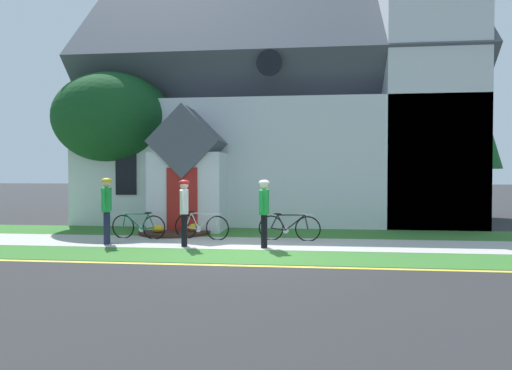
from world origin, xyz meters
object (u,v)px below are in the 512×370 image
roadside_conifer (463,103)px  yard_deciduous_tree (114,119)px  bicycle_silver (201,226)px  church_sign (178,192)px  cyclist_in_white_jersey (107,205)px  cyclist_in_green_jersey (264,208)px  cyclist_in_orange_jersey (184,207)px  bicycle_white (289,227)px  bicycle_black (139,226)px

roadside_conifer → yard_deciduous_tree: (-13.88, -4.12, -0.99)m
bicycle_silver → church_sign: bearing=128.1°
church_sign → cyclist_in_white_jersey: (-1.22, -2.60, -0.25)m
cyclist_in_green_jersey → cyclist_in_orange_jersey: (-2.09, -0.01, -0.00)m
yard_deciduous_tree → bicycle_white: bearing=-27.3°
cyclist_in_white_jersey → bicycle_white: bearing=13.9°
cyclist_in_green_jersey → roadside_conifer: roadside_conifer is taller
cyclist_in_orange_jersey → yard_deciduous_tree: (-4.03, 4.85, 2.92)m
church_sign → bicycle_black: bearing=-116.4°
cyclist_in_green_jersey → yard_deciduous_tree: (-6.12, 4.84, 2.92)m
church_sign → yard_deciduous_tree: 4.54m
bicycle_silver → roadside_conifer: 13.16m
bicycle_black → roadside_conifer: roadside_conifer is taller
church_sign → bicycle_black: (-0.75, -1.50, -0.95)m
bicycle_silver → cyclist_in_green_jersey: size_ratio=0.97×
cyclist_in_green_jersey → cyclist_in_orange_jersey: size_ratio=1.00×
bicycle_black → cyclist_in_orange_jersey: bearing=-36.5°
church_sign → bicycle_white: bearing=-20.8°
church_sign → yard_deciduous_tree: size_ratio=0.35×
bicycle_white → cyclist_in_green_jersey: (-0.58, -1.38, 0.66)m
roadside_conifer → bicycle_black: bearing=-146.4°
bicycle_silver → bicycle_white: bearing=0.4°
church_sign → bicycle_white: 4.02m
roadside_conifer → yard_deciduous_tree: 14.51m
bicycle_black → cyclist_in_orange_jersey: (1.72, -1.28, 0.67)m
cyclist_in_green_jersey → church_sign: bearing=137.9°
church_sign → bicycle_white: size_ratio=1.11×
bicycle_silver → bicycle_black: 1.85m
roadside_conifer → yard_deciduous_tree: roadside_conifer is taller
bicycle_silver → roadside_conifer: bearing=38.0°
bicycle_white → church_sign: bearing=159.2°
roadside_conifer → cyclist_in_white_jersey: bearing=-143.9°
church_sign → bicycle_silver: bearing=-51.9°
church_sign → bicycle_black: 1.93m
cyclist_in_orange_jersey → roadside_conifer: size_ratio=0.22×
cyclist_in_green_jersey → cyclist_in_white_jersey: cyclist_in_white_jersey is taller
bicycle_black → roadside_conifer: 14.63m
bicycle_silver → bicycle_black: bicycle_silver is taller
cyclist_in_white_jersey → cyclist_in_orange_jersey: bearing=-4.7°
church_sign → cyclist_in_white_jersey: 2.88m
church_sign → cyclist_in_green_jersey: (3.07, -2.77, -0.28)m
church_sign → cyclist_in_green_jersey: bearing=-42.1°
church_sign → bicycle_black: church_sign is taller
bicycle_black → yard_deciduous_tree: size_ratio=0.30×
cyclist_in_green_jersey → bicycle_white: bearing=67.0°
church_sign → bicycle_black: size_ratio=1.17×
bicycle_black → cyclist_in_green_jersey: size_ratio=0.97×
bicycle_black → roadside_conifer: size_ratio=0.22×
bicycle_white → roadside_conifer: (7.17, 7.58, 4.57)m
cyclist_in_orange_jersey → cyclist_in_white_jersey: size_ratio=0.98×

